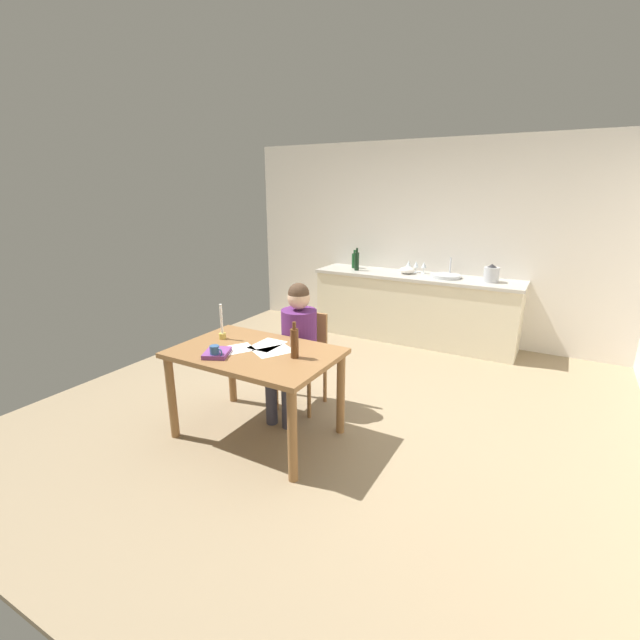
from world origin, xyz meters
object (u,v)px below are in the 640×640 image
chair_at_table (304,355)px  person_seated (296,341)px  sink_unit (447,276)px  wine_glass_back_left (409,264)px  candlestick (222,329)px  wine_glass_by_kettle (416,265)px  bottle_oil (355,260)px  bottle_vinegar (357,261)px  mixing_bowl (407,270)px  dining_table (256,363)px  stovetop_kettle (491,274)px  wine_glass_near_sink (424,265)px  coffee_mug (215,352)px  wine_bottle_on_table (294,343)px  book_magazine (217,353)px

chair_at_table → person_seated: (0.01, -0.15, 0.18)m
sink_unit → wine_glass_back_left: size_ratio=2.34×
candlestick → wine_glass_by_kettle: 3.11m
bottle_oil → wine_glass_back_left: 0.77m
sink_unit → bottle_vinegar: (-1.22, -0.08, 0.11)m
wine_glass_back_left → mixing_bowl: bearing=-79.1°
bottle_vinegar → mixing_bowl: bearing=9.0°
dining_table → stovetop_kettle: stovetop_kettle is taller
stovetop_kettle → wine_glass_near_sink: 0.89m
coffee_mug → bottle_vinegar: 3.18m
stovetop_kettle → wine_glass_back_left: bearing=172.1°
chair_at_table → wine_glass_by_kettle: wine_glass_by_kettle is taller
dining_table → bottle_vinegar: 2.95m
chair_at_table → wine_glass_back_left: wine_glass_back_left is taller
chair_at_table → wine_glass_back_left: size_ratio=5.72×
bottle_vinegar → wine_glass_by_kettle: size_ratio=2.00×
bottle_vinegar → candlestick: bearing=-89.4°
person_seated → stovetop_kettle: (1.25, 2.44, 0.32)m
chair_at_table → bottle_oil: 2.50m
sink_unit → wine_glass_near_sink: 0.38m
stovetop_kettle → wine_glass_near_sink: bearing=170.3°
bottle_oil → bottle_vinegar: 0.19m
candlestick → wine_glass_near_sink: 3.14m
mixing_bowl → wine_glass_back_left: (-0.02, 0.12, 0.06)m
wine_glass_by_kettle → wine_glass_back_left: size_ratio=1.00×
stovetop_kettle → wine_bottle_on_table: bearing=-107.8°
coffee_mug → wine_glass_by_kettle: wine_glass_by_kettle is taller
person_seated → bottle_vinegar: 2.44m
candlestick → bottle_vinegar: 2.80m
wine_glass_back_left → candlestick: bearing=-101.8°
mixing_bowl → stovetop_kettle: bearing=-1.5°
chair_at_table → coffee_mug: bearing=-102.0°
chair_at_table → person_seated: 0.24m
wine_glass_by_kettle → wine_glass_back_left: same height
wine_bottle_on_table → bottle_vinegar: size_ratio=0.92×
mixing_bowl → chair_at_table: bearing=-94.8°
coffee_mug → wine_glass_back_left: size_ratio=0.72×
dining_table → coffee_mug: 0.36m
coffee_mug → wine_bottle_on_table: wine_bottle_on_table is taller
mixing_bowl → wine_glass_by_kettle: bearing=56.7°
book_magazine → sink_unit: size_ratio=0.62×
mixing_bowl → wine_glass_by_kettle: size_ratio=1.29×
person_seated → wine_glass_back_left: bearing=86.4°
bottle_oil → bottle_vinegar: (0.11, -0.16, 0.02)m
coffee_mug → stovetop_kettle: stovetop_kettle is taller
dining_table → wine_bottle_on_table: (0.35, 0.03, 0.23)m
sink_unit → stovetop_kettle: 0.53m
chair_at_table → wine_bottle_on_table: wine_bottle_on_table is taller
sink_unit → wine_glass_back_left: sink_unit is taller
person_seated → bottle_vinegar: bearing=102.0°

